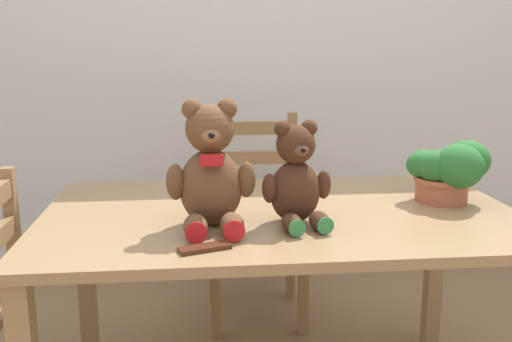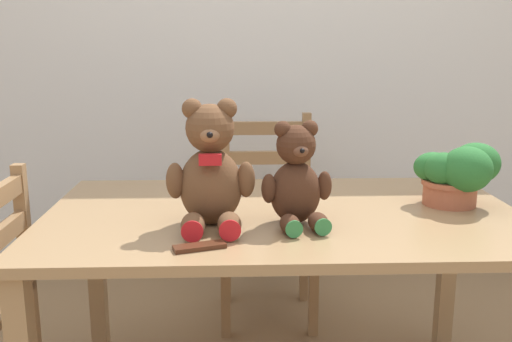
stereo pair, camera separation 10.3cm
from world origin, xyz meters
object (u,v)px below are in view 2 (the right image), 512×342
Objects in this scene: teddy_bear_right at (296,180)px; potted_plant at (458,172)px; chocolate_bar at (200,247)px; teddy_bear_left at (211,172)px; wooden_chair_behind at (267,218)px.

potted_plant is at bearing -172.45° from teddy_bear_right.
chocolate_bar is (-0.27, -0.20, -0.12)m from teddy_bear_right.
teddy_bear_left is 1.38× the size of potted_plant.
teddy_bear_right reaches higher than potted_plant.
wooden_chair_behind reaches higher than chocolate_bar.
teddy_bear_right is at bearing 92.08° from wooden_chair_behind.
teddy_bear_left is 0.81m from potted_plant.
teddy_bear_right reaches higher than chocolate_bar.
chocolate_bar is at bearing 27.17° from teddy_bear_right.
chocolate_bar is at bearing 77.69° from wooden_chair_behind.
teddy_bear_left is (-0.22, -0.89, 0.42)m from wooden_chair_behind.
wooden_chair_behind is at bearing 128.31° from potted_plant.
wooden_chair_behind is 3.49× the size of potted_plant.
potted_plant reaches higher than chocolate_bar.
chocolate_bar is (-0.81, -0.37, -0.11)m from potted_plant.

